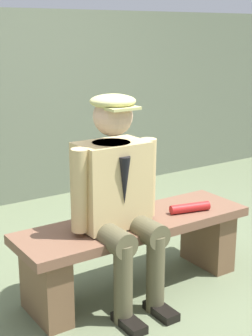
# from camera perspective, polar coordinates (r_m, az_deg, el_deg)

# --- Properties ---
(ground_plane) EXTENTS (30.00, 30.00, 0.00)m
(ground_plane) POSITION_cam_1_polar(r_m,az_deg,el_deg) (3.40, 1.00, -13.31)
(ground_plane) COLOR #606B4C
(bench) EXTENTS (1.55, 0.47, 0.47)m
(bench) POSITION_cam_1_polar(r_m,az_deg,el_deg) (3.26, 1.02, -8.50)
(bench) COLOR brown
(bench) RESTS_ON ground
(seated_man) EXTENTS (0.58, 0.61, 1.28)m
(seated_man) POSITION_cam_1_polar(r_m,az_deg,el_deg) (2.98, -0.98, -2.57)
(seated_man) COLOR tan
(seated_man) RESTS_ON ground
(rolled_magazine) EXTENTS (0.28, 0.12, 0.06)m
(rolled_magazine) POSITION_cam_1_polar(r_m,az_deg,el_deg) (3.35, 7.23, -4.47)
(rolled_magazine) COLOR #B21E1E
(rolled_magazine) RESTS_ON bench
(stadium_wall) EXTENTS (12.00, 0.24, 1.82)m
(stadium_wall) POSITION_cam_1_polar(r_m,az_deg,el_deg) (4.95, -13.37, 6.56)
(stadium_wall) COLOR #636C57
(stadium_wall) RESTS_ON ground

